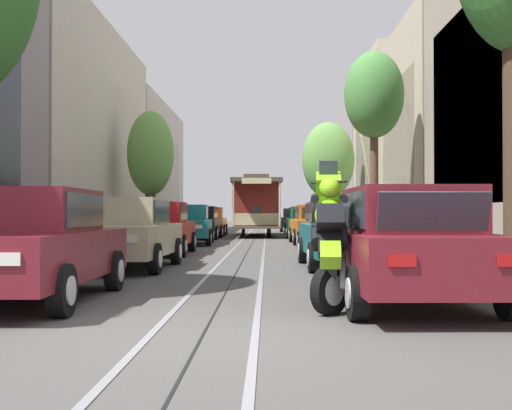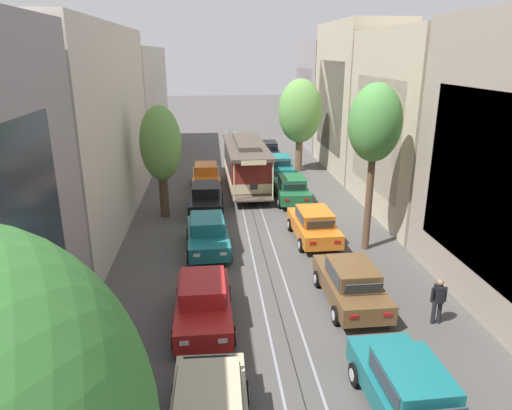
# 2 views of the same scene
# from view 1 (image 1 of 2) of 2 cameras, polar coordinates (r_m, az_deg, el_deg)

# --- Properties ---
(ground_plane) EXTENTS (160.00, 160.00, 0.00)m
(ground_plane) POSITION_cam_1_polar(r_m,az_deg,el_deg) (27.09, -0.34, -3.36)
(ground_plane) COLOR #4C4947
(trolley_track_rails) EXTENTS (1.14, 59.66, 0.01)m
(trolley_track_rails) POSITION_cam_1_polar(r_m,az_deg,el_deg) (30.25, -0.20, -3.08)
(trolley_track_rails) COLOR gray
(trolley_track_rails) RESTS_ON ground
(building_facade_left) EXTENTS (5.59, 51.36, 10.09)m
(building_facade_left) POSITION_cam_1_polar(r_m,az_deg,el_deg) (30.25, -18.12, 6.17)
(building_facade_left) COLOR gray
(building_facade_left) RESTS_ON ground
(building_facade_right) EXTENTS (5.68, 51.36, 10.88)m
(building_facade_right) POSITION_cam_1_polar(r_m,az_deg,el_deg) (30.98, 17.20, 6.22)
(building_facade_right) COLOR tan
(building_facade_right) RESTS_ON ground
(parked_car_maroon_near_left) EXTENTS (2.02, 4.37, 1.58)m
(parked_car_maroon_near_left) POSITION_cam_1_polar(r_m,az_deg,el_deg) (9.59, -19.27, -3.30)
(parked_car_maroon_near_left) COLOR maroon
(parked_car_maroon_near_left) RESTS_ON ground
(parked_car_beige_second_left) EXTENTS (2.05, 4.38, 1.58)m
(parked_car_beige_second_left) POSITION_cam_1_polar(r_m,az_deg,el_deg) (14.70, -11.24, -2.43)
(parked_car_beige_second_left) COLOR #C1B28E
(parked_car_beige_second_left) RESTS_ON ground
(parked_car_red_mid_left) EXTENTS (2.04, 4.38, 1.58)m
(parked_car_red_mid_left) POSITION_cam_1_polar(r_m,az_deg,el_deg) (19.86, -8.57, -2.00)
(parked_car_red_mid_left) COLOR red
(parked_car_red_mid_left) RESTS_ON ground
(parked_car_teal_fourth_left) EXTENTS (2.14, 4.42, 1.58)m
(parked_car_teal_fourth_left) POSITION_cam_1_polar(r_m,az_deg,el_deg) (25.93, -6.03, -1.71)
(parked_car_teal_fourth_left) COLOR #196B70
(parked_car_teal_fourth_left) RESTS_ON ground
(parked_car_black_fifth_left) EXTENTS (2.04, 4.38, 1.58)m
(parked_car_black_fifth_left) POSITION_cam_1_polar(r_m,az_deg,el_deg) (31.49, -4.95, -1.54)
(parked_car_black_fifth_left) COLOR black
(parked_car_black_fifth_left) RESTS_ON ground
(parked_car_orange_sixth_left) EXTENTS (2.05, 4.38, 1.58)m
(parked_car_orange_sixth_left) POSITION_cam_1_polar(r_m,az_deg,el_deg) (36.55, -4.17, -1.43)
(parked_car_orange_sixth_left) COLOR orange
(parked_car_orange_sixth_left) RESTS_ON ground
(parked_car_maroon_near_right) EXTENTS (2.09, 4.40, 1.58)m
(parked_car_maroon_near_right) POSITION_cam_1_polar(r_m,az_deg,el_deg) (8.96, 13.11, -3.50)
(parked_car_maroon_near_right) COLOR maroon
(parked_car_maroon_near_right) RESTS_ON ground
(parked_car_teal_second_right) EXTENTS (2.08, 4.40, 1.58)m
(parked_car_teal_second_right) POSITION_cam_1_polar(r_m,az_deg,el_deg) (14.85, 7.96, -2.42)
(parked_car_teal_second_right) COLOR #196B70
(parked_car_teal_second_right) RESTS_ON ground
(parked_car_brown_mid_right) EXTENTS (2.04, 4.38, 1.58)m
(parked_car_brown_mid_right) POSITION_cam_1_polar(r_m,az_deg,el_deg) (20.51, 6.62, -1.96)
(parked_car_brown_mid_right) COLOR brown
(parked_car_brown_mid_right) RESTS_ON ground
(parked_car_orange_fourth_right) EXTENTS (2.08, 4.40, 1.58)m
(parked_car_orange_fourth_right) POSITION_cam_1_polar(r_m,az_deg,el_deg) (26.53, 5.23, -1.69)
(parked_car_orange_fourth_right) COLOR orange
(parked_car_orange_fourth_right) RESTS_ON ground
(parked_car_green_fifth_right) EXTENTS (2.07, 4.39, 1.58)m
(parked_car_green_fifth_right) POSITION_cam_1_polar(r_m,az_deg,el_deg) (32.77, 4.39, -1.51)
(parked_car_green_fifth_right) COLOR #1E6038
(parked_car_green_fifth_right) RESTS_ON ground
(parked_car_teal_sixth_right) EXTENTS (2.13, 4.42, 1.58)m
(parked_car_teal_sixth_right) POSITION_cam_1_polar(r_m,az_deg,el_deg) (38.80, 4.02, -1.39)
(parked_car_teal_sixth_right) COLOR #196B70
(parked_car_teal_sixth_right) RESTS_ON ground
(parked_car_black_far_right) EXTENTS (2.08, 4.39, 1.58)m
(parked_car_black_far_right) POSITION_cam_1_polar(r_m,az_deg,el_deg) (44.40, 3.40, -1.31)
(parked_car_black_far_right) COLOR black
(parked_car_black_far_right) RESTS_ON ground
(street_tree_kerb_left_second) EXTENTS (2.22, 2.32, 6.14)m
(street_tree_kerb_left_second) POSITION_cam_1_polar(r_m,az_deg,el_deg) (31.33, -9.28, 4.36)
(street_tree_kerb_left_second) COLOR #4C3826
(street_tree_kerb_left_second) RESTS_ON ground
(street_tree_kerb_right_second) EXTENTS (2.32, 2.13, 7.57)m
(street_tree_kerb_right_second) POSITION_cam_1_polar(r_m,az_deg,el_deg) (25.94, 10.36, 9.34)
(street_tree_kerb_right_second) COLOR brown
(street_tree_kerb_right_second) RESTS_ON ground
(street_tree_kerb_right_mid) EXTENTS (3.27, 2.68, 6.94)m
(street_tree_kerb_right_mid) POSITION_cam_1_polar(r_m,az_deg,el_deg) (40.66, 6.38, 3.87)
(street_tree_kerb_right_mid) COLOR brown
(street_tree_kerb_right_mid) RESTS_ON ground
(cable_car_trolley) EXTENTS (2.77, 9.17, 3.28)m
(cable_car_trolley) POSITION_cam_1_polar(r_m,az_deg,el_deg) (36.03, 0.00, -0.07)
(cable_car_trolley) COLOR maroon
(cable_car_trolley) RESTS_ON ground
(motorcycle_with_rider) EXTENTS (0.56, 1.78, 1.93)m
(motorcycle_with_rider) POSITION_cam_1_polar(r_m,az_deg,el_deg) (8.23, 6.47, -2.30)
(motorcycle_with_rider) COLOR black
(motorcycle_with_rider) RESTS_ON ground
(pedestrian_on_left_pavement) EXTENTS (0.55, 0.37, 1.64)m
(pedestrian_on_left_pavement) POSITION_cam_1_polar(r_m,az_deg,el_deg) (19.35, 14.51, -1.63)
(pedestrian_on_left_pavement) COLOR black
(pedestrian_on_left_pavement) RESTS_ON ground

